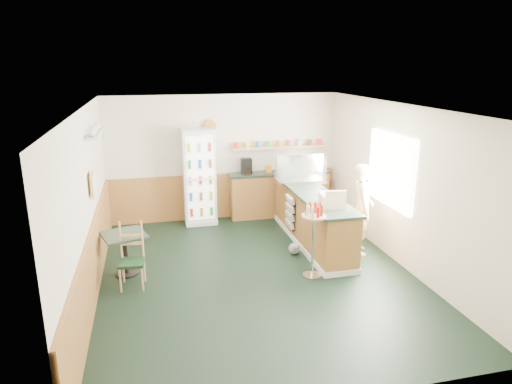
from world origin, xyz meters
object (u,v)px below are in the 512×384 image
object	(u,v)px
display_case	(300,169)
cafe_table	(125,246)
shopkeeper	(362,209)
drinks_fridge	(199,177)
condiment_stand	(313,229)
cafe_chair	(131,253)
cash_register	(332,200)

from	to	relation	value
display_case	cafe_table	xyz separation A→B (m)	(-3.40, -1.36, -0.78)
shopkeeper	display_case	bearing A→B (deg)	44.53
shopkeeper	drinks_fridge	bearing A→B (deg)	66.87
cafe_table	display_case	bearing A→B (deg)	21.84
condiment_stand	cafe_table	size ratio (longest dim) A/B	1.51
drinks_fridge	cafe_table	xyz separation A→B (m)	(-1.47, -2.25, -0.52)
drinks_fridge	condiment_stand	xyz separation A→B (m)	(1.45, -3.00, -0.20)
condiment_stand	drinks_fridge	bearing A→B (deg)	115.81
cafe_chair	display_case	bearing A→B (deg)	33.21
drinks_fridge	cash_register	distance (m)	3.20
shopkeeper	cafe_chair	distance (m)	4.02
condiment_stand	shopkeeper	bearing A→B (deg)	31.18
condiment_stand	cafe_chair	bearing A→B (deg)	172.52
cafe_table	cash_register	bearing A→B (deg)	-5.05
drinks_fridge	display_case	bearing A→B (deg)	-24.79
shopkeeper	cafe_chair	xyz separation A→B (m)	(-3.99, -0.34, -0.29)
shopkeeper	cafe_table	xyz separation A→B (m)	(-4.10, 0.03, -0.33)
cafe_table	shopkeeper	bearing A→B (deg)	-0.45
drinks_fridge	cash_register	world-z (taller)	drinks_fridge
condiment_stand	cafe_table	world-z (taller)	condiment_stand
condiment_stand	cafe_chair	size ratio (longest dim) A/B	1.19
cash_register	cafe_table	world-z (taller)	cash_register
cash_register	cafe_chair	distance (m)	3.34
drinks_fridge	shopkeeper	xyz separation A→B (m)	(2.63, -2.29, -0.19)
cafe_table	cafe_chair	world-z (taller)	cafe_chair
drinks_fridge	shopkeeper	world-z (taller)	drinks_fridge
display_case	cash_register	size ratio (longest dim) A/B	2.39
shopkeeper	condiment_stand	xyz separation A→B (m)	(-1.18, -0.71, -0.01)
cafe_chair	shopkeeper	bearing A→B (deg)	10.28
cafe_chair	condiment_stand	bearing A→B (deg)	-2.12
display_case	shopkeeper	xyz separation A→B (m)	(0.70, -1.39, -0.46)
cash_register	cafe_chair	bearing A→B (deg)	-169.08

